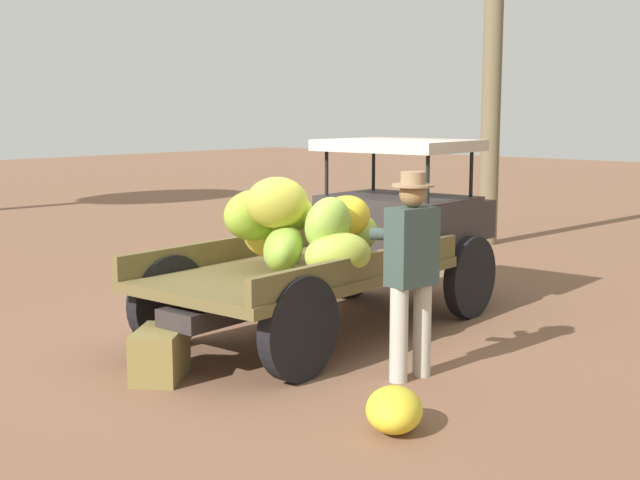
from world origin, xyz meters
The scene contains 5 objects.
ground_plane centered at (0.00, 0.00, 0.00)m, with size 60.00×60.00×0.00m, color brown.
truck centered at (0.59, -0.05, 0.92)m, with size 4.53×2.00×1.88m.
farmer centered at (-0.45, -1.53, 0.97)m, with size 0.52×0.49×1.71m.
wooden_crate centered at (-1.82, 0.00, 0.21)m, with size 0.59×0.37×0.41m, color olive.
loose_banana_bunch centered at (-1.48, -2.15, 0.15)m, with size 0.55×0.40×0.31m, color yellow.
Camera 1 is at (-6.07, -5.54, 2.20)m, focal length 48.35 mm.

